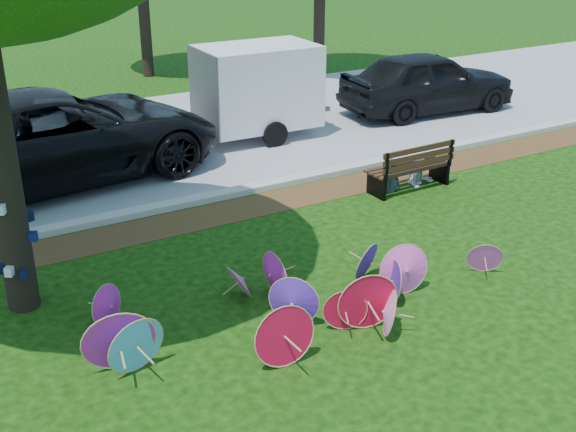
# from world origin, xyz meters

# --- Properties ---
(ground) EXTENTS (90.00, 90.00, 0.00)m
(ground) POSITION_xyz_m (0.00, 0.00, 0.00)
(ground) COLOR black
(ground) RESTS_ON ground
(mulch_strip) EXTENTS (90.00, 1.00, 0.01)m
(mulch_strip) POSITION_xyz_m (0.00, 4.50, 0.01)
(mulch_strip) COLOR #472D16
(mulch_strip) RESTS_ON ground
(curb) EXTENTS (90.00, 0.30, 0.12)m
(curb) POSITION_xyz_m (0.00, 5.20, 0.06)
(curb) COLOR #B7B5AD
(curb) RESTS_ON ground
(street) EXTENTS (90.00, 8.00, 0.01)m
(street) POSITION_xyz_m (0.00, 9.35, 0.01)
(street) COLOR gray
(street) RESTS_ON ground
(parasol_pile) EXTENTS (6.40, 2.57, 0.91)m
(parasol_pile) POSITION_xyz_m (-0.37, 0.54, 0.37)
(parasol_pile) COLOR red
(parasol_pile) RESTS_ON ground
(black_van) EXTENTS (7.07, 3.95, 1.87)m
(black_van) POSITION_xyz_m (-1.56, 7.74, 0.93)
(black_van) COLOR black
(black_van) RESTS_ON ground
(dark_pickup) EXTENTS (4.99, 2.32, 1.65)m
(dark_pickup) POSITION_xyz_m (8.39, 8.07, 0.83)
(dark_pickup) COLOR black
(dark_pickup) RESTS_ON ground
(cargo_trailer) EXTENTS (2.77, 1.81, 2.50)m
(cargo_trailer) POSITION_xyz_m (3.36, 8.34, 1.25)
(cargo_trailer) COLOR white
(cargo_trailer) RESTS_ON ground
(park_bench) EXTENTS (1.82, 0.73, 0.94)m
(park_bench) POSITION_xyz_m (4.30, 3.81, 0.47)
(park_bench) COLOR black
(park_bench) RESTS_ON ground
(person_left) EXTENTS (0.56, 0.47, 1.29)m
(person_left) POSITION_xyz_m (3.95, 3.86, 0.65)
(person_left) COLOR #373F4B
(person_left) RESTS_ON ground
(person_right) EXTENTS (0.69, 0.61, 1.21)m
(person_right) POSITION_xyz_m (4.65, 3.86, 0.60)
(person_right) COLOR #BAB9C3
(person_right) RESTS_ON ground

